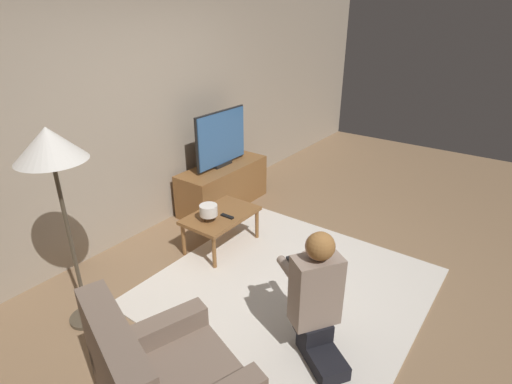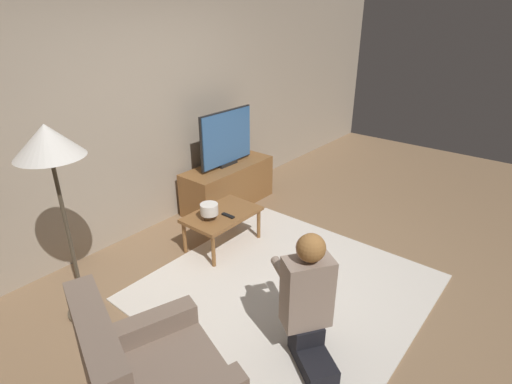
# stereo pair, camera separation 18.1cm
# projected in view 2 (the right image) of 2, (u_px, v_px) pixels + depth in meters

# --- Properties ---
(ground_plane) EXTENTS (10.00, 10.00, 0.00)m
(ground_plane) POSITION_uv_depth(u_px,v_px,m) (286.00, 288.00, 3.66)
(ground_plane) COLOR #896B4C
(wall_back) EXTENTS (10.00, 0.06, 2.60)m
(wall_back) POSITION_uv_depth(u_px,v_px,m) (141.00, 116.00, 4.23)
(wall_back) COLOR tan
(wall_back) RESTS_ON ground_plane
(rug) EXTENTS (2.28, 2.26, 0.02)m
(rug) POSITION_uv_depth(u_px,v_px,m) (286.00, 287.00, 3.66)
(rug) COLOR silver
(rug) RESTS_ON ground_plane
(tv_stand) EXTENTS (1.25, 0.48, 0.55)m
(tv_stand) POSITION_uv_depth(u_px,v_px,m) (228.00, 185.00, 5.12)
(tv_stand) COLOR brown
(tv_stand) RESTS_ON ground_plane
(tv) EXTENTS (0.85, 0.08, 0.69)m
(tv) POSITION_uv_depth(u_px,v_px,m) (227.00, 138.00, 4.86)
(tv) COLOR black
(tv) RESTS_ON tv_stand
(coffee_table) EXTENTS (0.78, 0.50, 0.39)m
(coffee_table) POSITION_uv_depth(u_px,v_px,m) (222.00, 217.00, 4.18)
(coffee_table) COLOR brown
(coffee_table) RESTS_ON ground_plane
(floor_lamp) EXTENTS (0.48, 0.48, 1.63)m
(floor_lamp) POSITION_uv_depth(u_px,v_px,m) (50.00, 151.00, 2.77)
(floor_lamp) COLOR #4C4233
(floor_lamp) RESTS_ON ground_plane
(person_kneeling) EXTENTS (0.64, 0.78, 0.99)m
(person_kneeling) POSITION_uv_depth(u_px,v_px,m) (308.00, 296.00, 2.78)
(person_kneeling) COLOR black
(person_kneeling) RESTS_ON rug
(table_lamp) EXTENTS (0.18, 0.18, 0.17)m
(table_lamp) POSITION_uv_depth(u_px,v_px,m) (209.00, 210.00, 4.00)
(table_lamp) COLOR #4C3823
(table_lamp) RESTS_ON coffee_table
(remote) EXTENTS (0.04, 0.15, 0.02)m
(remote) POSITION_uv_depth(u_px,v_px,m) (228.00, 216.00, 4.09)
(remote) COLOR black
(remote) RESTS_ON coffee_table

